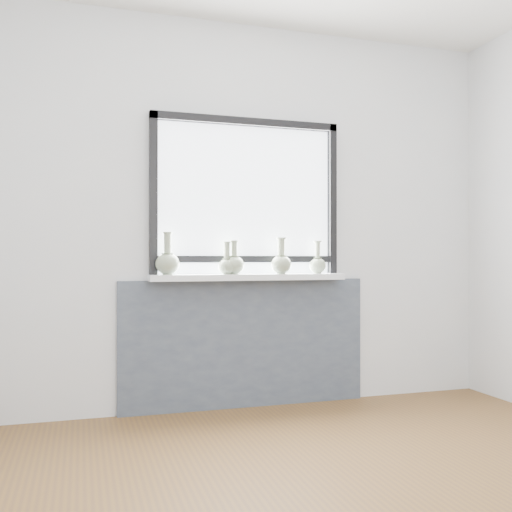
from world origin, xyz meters
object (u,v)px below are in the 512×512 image
object	(u,v)px
vase_d	(281,262)
vase_e	(318,264)
vase_a	(167,262)
vase_c	(234,263)
vase_b	(227,264)
windowsill	(249,277)

from	to	relation	value
vase_d	vase_e	size ratio (longest dim) A/B	1.08
vase_a	vase_c	distance (m)	0.44
vase_a	vase_d	distance (m)	0.76
vase_b	vase_d	bearing A→B (deg)	-1.42
vase_b	vase_e	world-z (taller)	vase_e
vase_a	vase_b	size ratio (longest dim) A/B	1.27
vase_e	windowsill	bearing A→B (deg)	-179.74
windowsill	vase_a	size ratio (longest dim) A/B	4.84
vase_e	vase_b	bearing A→B (deg)	-178.00
vase_b	vase_d	size ratio (longest dim) A/B	0.88
vase_c	windowsill	bearing A→B (deg)	6.67
vase_a	vase_d	size ratio (longest dim) A/B	1.11
vase_c	vase_e	distance (m)	0.60
vase_e	vase_d	bearing A→B (deg)	-173.42
vase_d	vase_e	world-z (taller)	vase_d
windowsill	vase_a	distance (m)	0.55
windowsill	vase_e	xyz separation A→B (m)	(0.50, 0.00, 0.09)
vase_e	vase_c	bearing A→B (deg)	-178.62
vase_c	vase_a	bearing A→B (deg)	-179.77
vase_c	vase_e	size ratio (longest dim) A/B	0.99
windowsill	vase_c	size ratio (longest dim) A/B	5.90
windowsill	vase_b	xyz separation A→B (m)	(-0.16, -0.02, 0.09)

